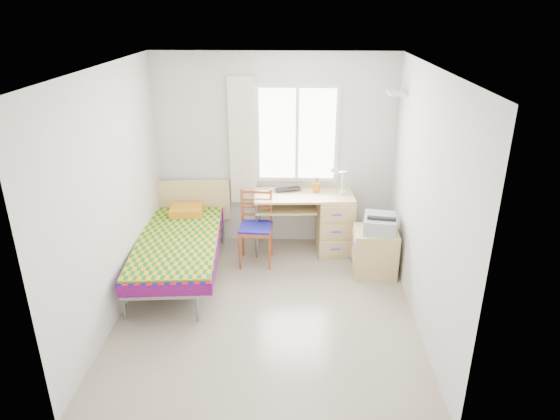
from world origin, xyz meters
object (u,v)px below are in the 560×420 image
object	(u,v)px
desk	(329,220)
cabinet	(374,252)
bed	(180,242)
printer	(380,223)
chair	(256,223)

from	to	relation	value
desk	cabinet	world-z (taller)	desk
bed	printer	xyz separation A→B (m)	(2.44, 0.13, 0.24)
desk	printer	world-z (taller)	desk
bed	cabinet	distance (m)	2.41
bed	cabinet	world-z (taller)	bed
desk	chair	bearing A→B (deg)	-164.08
cabinet	printer	bearing A→B (deg)	20.45
printer	desk	bearing A→B (deg)	143.28
chair	printer	bearing A→B (deg)	-6.72
desk	cabinet	bearing A→B (deg)	-52.38
bed	cabinet	xyz separation A→B (m)	(2.40, 0.12, -0.15)
bed	printer	bearing A→B (deg)	-1.89
chair	cabinet	bearing A→B (deg)	-7.49
bed	printer	world-z (taller)	bed
chair	printer	size ratio (longest dim) A/B	1.95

